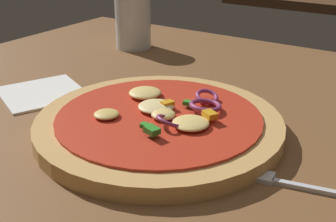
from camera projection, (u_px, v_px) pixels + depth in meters
dining_table at (188, 166)px, 0.48m from camera, size 1.13×1.00×0.03m
pizza at (159, 123)px, 0.52m from camera, size 0.30×0.30×0.04m
fork at (297, 186)px, 0.41m from camera, size 0.18×0.05×0.01m
beer_glass at (133, 25)px, 0.85m from camera, size 0.07×0.07×0.10m
napkin at (42, 93)px, 0.64m from camera, size 0.15×0.15×0.00m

